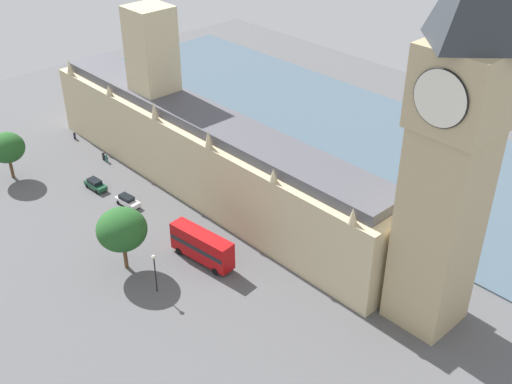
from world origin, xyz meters
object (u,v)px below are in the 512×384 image
(car_white_kerbside, at_px, (127,201))
(street_lamp_far_end, at_px, (155,266))
(double_decker_bus_under_trees, at_px, (202,246))
(plane_tree_leading, at_px, (7,148))
(plane_tree_near_tower, at_px, (122,230))
(car_dark_green_midblock, at_px, (95,184))
(pedestrian_opposite_hall, at_px, (104,156))
(pedestrian_by_river_gate, at_px, (75,136))
(clock_tower, at_px, (455,137))
(parliament_building, at_px, (202,147))
(pedestrian_corner, at_px, (106,158))

(car_white_kerbside, relative_size, street_lamp_far_end, 0.79)
(car_white_kerbside, bearing_deg, street_lamp_far_end, 60.03)
(double_decker_bus_under_trees, distance_m, plane_tree_leading, 42.83)
(plane_tree_near_tower, bearing_deg, car_dark_green_midblock, -110.29)
(street_lamp_far_end, bearing_deg, pedestrian_opposite_hall, -111.30)
(pedestrian_opposite_hall, xyz_separation_m, plane_tree_near_tower, (14.68, 30.11, 5.75))
(car_white_kerbside, relative_size, double_decker_bus_under_trees, 0.45)
(pedestrian_by_river_gate, bearing_deg, street_lamp_far_end, 97.56)
(car_dark_green_midblock, bearing_deg, plane_tree_near_tower, 66.30)
(clock_tower, xyz_separation_m, car_white_kerbside, (13.19, -48.31, -24.75))
(car_dark_green_midblock, distance_m, car_white_kerbside, 8.28)
(pedestrian_opposite_hall, height_order, street_lamp_far_end, street_lamp_far_end)
(parliament_building, relative_size, plane_tree_leading, 9.02)
(parliament_building, relative_size, pedestrian_opposite_hall, 45.01)
(clock_tower, xyz_separation_m, pedestrian_corner, (7.78, -63.60, -24.92))
(car_dark_green_midblock, relative_size, plane_tree_leading, 0.54)
(plane_tree_leading, bearing_deg, double_decker_bus_under_trees, 102.69)
(street_lamp_far_end, bearing_deg, plane_tree_leading, -89.21)
(clock_tower, bearing_deg, plane_tree_near_tower, -57.02)
(car_dark_green_midblock, xyz_separation_m, car_white_kerbside, (-1.10, 8.20, -0.00))
(plane_tree_leading, bearing_deg, plane_tree_near_tower, 90.76)
(car_white_kerbside, bearing_deg, car_dark_green_midblock, -88.93)
(pedestrian_opposite_hall, relative_size, street_lamp_far_end, 0.28)
(pedestrian_opposite_hall, bearing_deg, pedestrian_by_river_gate, -138.39)
(car_white_kerbside, bearing_deg, plane_tree_leading, -72.49)
(car_white_kerbside, distance_m, pedestrian_corner, 16.22)
(double_decker_bus_under_trees, bearing_deg, plane_tree_leading, 96.15)
(clock_tower, xyz_separation_m, plane_tree_leading, (22.89, -70.04, -19.79))
(parliament_building, relative_size, street_lamp_far_end, 12.59)
(car_white_kerbside, bearing_deg, double_decker_bus_under_trees, 82.56)
(car_white_kerbside, relative_size, plane_tree_near_tower, 0.50)
(pedestrian_opposite_hall, height_order, plane_tree_leading, plane_tree_leading)
(plane_tree_leading, height_order, street_lamp_far_end, plane_tree_leading)
(plane_tree_leading, bearing_deg, car_dark_green_midblock, 122.45)
(plane_tree_near_tower, bearing_deg, car_white_kerbside, -123.81)
(car_white_kerbside, distance_m, plane_tree_leading, 24.30)
(clock_tower, distance_m, pedestrian_opposite_hall, 69.70)
(car_white_kerbside, bearing_deg, pedestrian_by_river_gate, -108.49)
(pedestrian_corner, xyz_separation_m, plane_tree_leading, (15.11, -6.44, 5.13))
(pedestrian_corner, relative_size, plane_tree_leading, 0.19)
(pedestrian_by_river_gate, relative_size, plane_tree_near_tower, 0.17)
(parliament_building, height_order, plane_tree_leading, parliament_building)
(car_dark_green_midblock, bearing_deg, double_decker_bus_under_trees, 88.18)
(plane_tree_near_tower, bearing_deg, plane_tree_leading, -89.24)
(car_dark_green_midblock, bearing_deg, pedestrian_by_river_gate, -113.03)
(street_lamp_far_end, bearing_deg, plane_tree_near_tower, -89.10)
(plane_tree_near_tower, xyz_separation_m, street_lamp_far_end, (-0.11, 7.25, -2.25))
(pedestrian_opposite_hall, bearing_deg, plane_tree_near_tower, 17.75)
(plane_tree_leading, distance_m, street_lamp_far_end, 42.78)
(pedestrian_opposite_hall, xyz_separation_m, pedestrian_by_river_gate, (-0.42, -11.43, -0.05))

